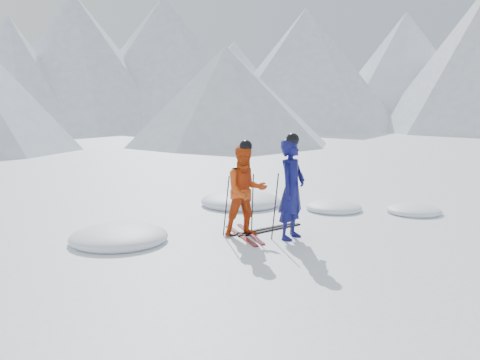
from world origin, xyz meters
TOP-DOWN VIEW (x-y plane):
  - ground at (0.00, 0.00)m, footprint 160.00×160.00m
  - mountain_range at (5.71, 35.31)m, footprint 106.15×62.94m
  - skier_blue at (-1.47, -0.48)m, footprint 0.84×0.69m
  - skier_red at (-2.03, 0.25)m, footprint 1.07×0.96m
  - pole_blue_left at (-1.77, -0.33)m, footprint 0.13×0.09m
  - pole_blue_right at (-1.22, -0.23)m, footprint 0.13×0.08m
  - pole_red_left at (-2.33, 0.50)m, footprint 0.12×0.10m
  - pole_red_right at (-1.73, 0.40)m, footprint 0.12×0.09m
  - ski_worn_left at (-2.15, 0.25)m, footprint 0.62×1.64m
  - ski_worn_right at (-1.91, 0.25)m, footprint 0.73×1.61m
  - ski_loose_a at (-1.48, 0.38)m, footprint 1.70×0.11m
  - ski_loose_b at (-1.38, 0.23)m, footprint 1.70×0.13m
  - snow_lumps at (-0.98, 1.75)m, footprint 8.41×5.13m

SIDE VIEW (x-z plane):
  - ground at x=0.00m, z-range 0.00..0.00m
  - snow_lumps at x=-0.98m, z-range -0.23..0.23m
  - ski_worn_left at x=-2.15m, z-range 0.00..0.03m
  - ski_worn_right at x=-1.91m, z-range 0.00..0.03m
  - ski_loose_a at x=-1.48m, z-range 0.00..0.03m
  - ski_loose_b at x=-1.38m, z-range 0.00..0.03m
  - pole_red_left at x=-2.33m, z-range 0.00..1.21m
  - pole_red_right at x=-1.73m, z-range 0.00..1.21m
  - pole_blue_left at x=-1.77m, z-range 0.00..1.31m
  - pole_blue_right at x=-1.22m, z-range 0.00..1.31m
  - skier_red at x=-2.03m, z-range 0.00..1.82m
  - skier_blue at x=-1.47m, z-range 0.00..1.97m
  - mountain_range at x=5.71m, z-range -1.04..14.49m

